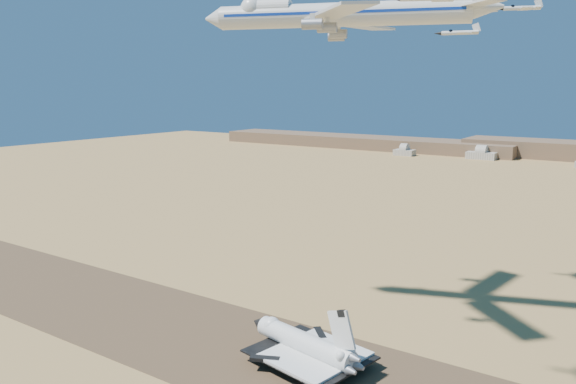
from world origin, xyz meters
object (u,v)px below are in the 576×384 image
Objects in this scene: shuttle at (304,345)px; chase_jet_d at (521,8)px; chase_jet_c at (459,33)px; crew_b at (309,377)px; carrier_747 at (332,15)px; crew_c at (318,383)px; crew_a at (316,381)px.

shuttle is 134.88m from chase_jet_d.
chase_jet_c is 22.57m from chase_jet_d.
chase_jet_d is (17.01, 12.34, 8.24)m from chase_jet_c.
chase_jet_d reaches higher than crew_b.
carrier_747 is 54.63× the size of crew_c.
crew_a is at bearing -31.86° from shuttle.
shuttle is 96.48m from carrier_747.
chase_jet_d is at bearing -32.50° from crew_b.
chase_jet_c is at bearing -167.33° from chase_jet_d.
crew_b is 1.04× the size of crew_c.
shuttle is at bearing -132.04° from chase_jet_d.
carrier_747 is at bearing 35.27° from crew_a.
chase_jet_c is at bearing -41.25° from crew_c.
crew_b is (6.13, -7.27, -4.34)m from shuttle.
chase_jet_d is at bearing -50.68° from crew_c.
carrier_747 is at bearing 4.98° from crew_b.
crew_b is 141.65m from chase_jet_d.
shuttle is 24.48× the size of crew_c.
shuttle reaches higher than crew_c.
shuttle is at bearing 10.36° from crew_c.
chase_jet_d is at bearing 35.06° from carrier_747.
chase_jet_d is at bearing 22.43° from chase_jet_c.
chase_jet_c is (4.77, 85.38, 92.06)m from crew_a.
crew_b is at bearing 34.90° from crew_c.
crew_b is (16.74, -38.67, -94.95)m from carrier_747.
chase_jet_d is (41.04, 58.32, 5.39)m from carrier_747.
crew_b is at bearing -86.40° from carrier_747.
crew_a is 1.10× the size of crew_c.
crew_b is 0.11× the size of chase_jet_d.
carrier_747 reaches higher than chase_jet_d.
crew_b reaches higher than crew_c.
carrier_747 is 5.78× the size of chase_jet_c.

